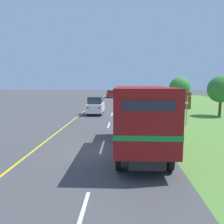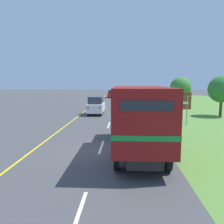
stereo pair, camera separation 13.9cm
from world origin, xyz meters
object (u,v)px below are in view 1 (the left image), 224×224
(horse_trailer_truck, at_px, (140,116))
(delineator_post, at_px, (171,133))
(highway_sign, at_px, (179,104))
(roadside_tree_near, at_px, (221,89))
(lead_car_white, at_px, (96,105))
(lead_car_blue_ahead, at_px, (126,97))
(roadside_tree_mid, at_px, (180,87))
(lead_car_red_ahead, at_px, (111,94))

(horse_trailer_truck, xyz_separation_m, delineator_post, (2.17, 2.34, -1.45))
(horse_trailer_truck, bearing_deg, highway_sign, 62.58)
(highway_sign, xyz_separation_m, roadside_tree_near, (5.96, 5.48, 1.09))
(roadside_tree_near, relative_size, delineator_post, 4.69)
(lead_car_white, distance_m, lead_car_blue_ahead, 18.20)
(delineator_post, bearing_deg, highway_sign, 71.26)
(highway_sign, bearing_deg, lead_car_white, 141.68)
(highway_sign, bearing_deg, delineator_post, -108.74)
(roadside_tree_mid, height_order, delineator_post, roadside_tree_mid)
(lead_car_blue_ahead, bearing_deg, highway_sign, -80.47)
(lead_car_blue_ahead, distance_m, highway_sign, 24.43)
(lead_car_red_ahead, relative_size, roadside_tree_near, 0.96)
(roadside_tree_near, bearing_deg, horse_trailer_truck, -127.08)
(roadside_tree_near, bearing_deg, highway_sign, -137.43)
(lead_car_red_ahead, distance_m, delineator_post, 40.94)
(lead_car_blue_ahead, distance_m, delineator_post, 29.52)
(delineator_post, bearing_deg, horse_trailer_truck, -132.94)
(horse_trailer_truck, xyz_separation_m, roadside_tree_near, (9.95, 13.17, 1.01))
(roadside_tree_mid, bearing_deg, roadside_tree_near, -77.55)
(lead_car_red_ahead, distance_m, roadside_tree_mid, 23.51)
(roadside_tree_near, height_order, roadside_tree_mid, roadside_tree_mid)
(lead_car_blue_ahead, relative_size, roadside_tree_mid, 0.96)
(lead_car_red_ahead, bearing_deg, roadside_tree_near, -65.34)
(lead_car_red_ahead, bearing_deg, delineator_post, -81.79)
(horse_trailer_truck, xyz_separation_m, lead_car_blue_ahead, (-0.05, 31.77, -1.06))
(lead_car_red_ahead, xyz_separation_m, roadside_tree_near, (13.63, -29.68, 2.04))
(lead_car_white, xyz_separation_m, roadside_tree_near, (13.94, -0.83, 1.93))
(lead_car_red_ahead, height_order, roadside_tree_mid, roadside_tree_mid)
(lead_car_red_ahead, bearing_deg, highway_sign, -77.70)
(lead_car_white, xyz_separation_m, lead_car_red_ahead, (0.32, 28.85, -0.11))
(lead_car_red_ahead, relative_size, highway_sign, 1.48)
(horse_trailer_truck, xyz_separation_m, lead_car_red_ahead, (-3.67, 42.85, -1.03))
(horse_trailer_truck, relative_size, lead_car_blue_ahead, 1.82)
(lead_car_blue_ahead, relative_size, roadside_tree_near, 0.98)
(highway_sign, distance_m, roadside_tree_mid, 15.33)
(highway_sign, distance_m, roadside_tree_near, 8.17)
(lead_car_blue_ahead, xyz_separation_m, lead_car_red_ahead, (-3.62, 11.08, 0.03))
(highway_sign, bearing_deg, lead_car_red_ahead, 102.30)
(horse_trailer_truck, relative_size, delineator_post, 8.35)
(lead_car_red_ahead, bearing_deg, lead_car_white, -90.63)
(horse_trailer_truck, distance_m, lead_car_red_ahead, 43.02)
(horse_trailer_truck, height_order, highway_sign, horse_trailer_truck)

